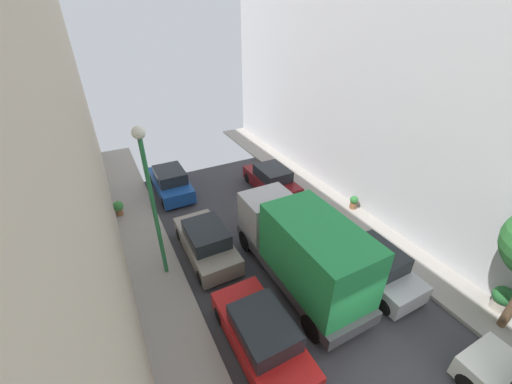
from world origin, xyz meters
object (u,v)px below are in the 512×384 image
Objects in this scene: potted_plant_0 at (354,202)px; parked_car_left_4 at (171,182)px; potted_plant_1 at (502,298)px; lamp_post at (150,187)px; parked_car_right_4 at (271,180)px; delivery_truck at (302,248)px; parked_car_left_3 at (206,242)px; parked_car_left_2 at (262,335)px; potted_plant_2 at (118,207)px; parked_car_right_3 at (372,264)px.

parked_car_left_4 is at bearing 141.83° from potted_plant_0.
lamp_post reaches higher than potted_plant_1.
delivery_truck reaches higher than parked_car_right_4.
lamp_post reaches higher than delivery_truck.
parked_car_left_3 is 6.15m from parked_car_left_4.
parked_car_left_2 is 9.53m from potted_plant_0.
parked_car_left_2 is 10.44m from potted_plant_2.
parked_car_right_4 reaches higher than potted_plant_0.
potted_plant_1 is at bearing -38.86° from delivery_truck.
parked_car_left_2 reaches higher than potted_plant_2.
delivery_truck reaches higher than potted_plant_0.
parked_car_left_3 is at bearing -146.49° from parked_car_right_4.
lamp_post is (-1.90, -6.46, 3.46)m from parked_car_left_4.
parked_car_right_4 is at bearing 126.18° from potted_plant_0.
parked_car_left_2 is 5.08m from parked_car_left_3.
potted_plant_2 is at bearing 107.14° from parked_car_left_2.
delivery_truck is at bearing -54.72° from potted_plant_2.
parked_car_left_3 and parked_car_left_4 have the same top height.
parked_car_left_2 is 1.00× the size of parked_car_left_3.
lamp_post reaches higher than parked_car_left_3.
potted_plant_0 is at bearing -2.42° from parked_car_left_3.
parked_car_left_3 is at bearing 177.58° from potted_plant_0.
parked_car_left_3 is 3.96m from lamp_post.
parked_car_left_2 is at bearing -90.00° from parked_car_left_3.
parked_car_right_3 is at bearing -39.14° from parked_car_left_3.
parked_car_left_4 is 3.32m from potted_plant_2.
potted_plant_2 is at bearing 125.28° from delivery_truck.
parked_car_right_4 is 5.67× the size of potted_plant_0.
potted_plant_0 is 0.75× the size of potted_plant_1.
delivery_truck reaches higher than potted_plant_1.
parked_car_right_4 is 11.71m from potted_plant_1.
parked_car_right_4 is (0.00, 7.97, 0.00)m from parked_car_right_3.
potted_plant_1 reaches higher than potted_plant_2.
potted_plant_2 is at bearing 132.38° from parked_car_right_3.
potted_plant_0 is at bearing 27.66° from delivery_truck.
potted_plant_2 is (-8.48, 9.29, -0.10)m from parked_car_right_3.
lamp_post is at bearing -170.81° from parked_car_left_3.
parked_car_right_4 is at bearing 58.05° from parked_car_left_2.
parked_car_right_3 is (5.40, -4.39, 0.00)m from parked_car_left_3.
potted_plant_2 is 0.13× the size of lamp_post.
potted_plant_0 is 10.80m from lamp_post.
potted_plant_0 is (8.27, -6.50, -0.17)m from parked_car_left_4.
parked_car_left_2 is 1.00× the size of parked_car_right_4.
parked_car_right_4 is at bearing 28.01° from lamp_post.
parked_car_left_4 is at bearing 154.50° from parked_car_right_4.
parked_car_left_2 is 6.20m from lamp_post.
delivery_truck reaches higher than parked_car_left_2.
potted_plant_2 is at bearing 171.13° from parked_car_right_4.
potted_plant_0 is (8.27, -0.35, -0.17)m from parked_car_left_3.
potted_plant_1 is at bearing -17.98° from parked_car_left_2.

